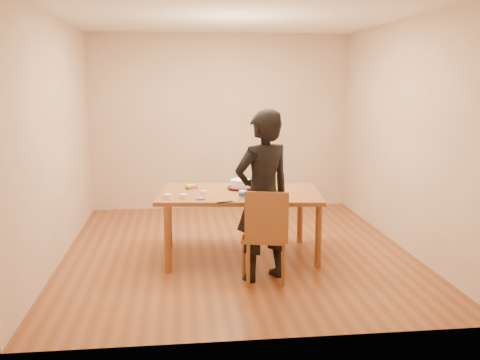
{
  "coord_description": "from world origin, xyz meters",
  "views": [
    {
      "loc": [
        -0.66,
        -6.07,
        1.98
      ],
      "look_at": [
        0.01,
        -0.28,
        0.9
      ],
      "focal_mm": 40.0,
      "sensor_mm": 36.0,
      "label": 1
    }
  ],
  "objects": [
    {
      "name": "dining_chair",
      "position": [
        0.16,
        -1.0,
        0.45
      ],
      "size": [
        0.49,
        0.49,
        0.04
      ],
      "primitive_type": "cube",
      "rotation": [
        0.0,
        0.0,
        -0.24
      ],
      "color": "brown",
      "rests_on": "floor"
    },
    {
      "name": "dining_table",
      "position": [
        0.01,
        -0.23,
        0.73
      ],
      "size": [
        1.9,
        1.26,
        0.04
      ],
      "primitive_type": "cube",
      "rotation": [
        0.0,
        0.0,
        -0.11
      ],
      "color": "brown",
      "rests_on": "floor"
    },
    {
      "name": "ramekin_green",
      "position": [
        -0.62,
        -0.45,
        0.77
      ],
      "size": [
        0.08,
        0.08,
        0.04
      ],
      "primitive_type": "cylinder",
      "color": "white",
      "rests_on": "dining_table"
    },
    {
      "name": "cake",
      "position": [
        0.04,
        -0.06,
        0.81
      ],
      "size": [
        0.24,
        0.24,
        0.08
      ],
      "primitive_type": "cylinder",
      "color": "white",
      "rests_on": "cake_plate"
    },
    {
      "name": "room_shell",
      "position": [
        0.0,
        0.34,
        1.35
      ],
      "size": [
        4.0,
        4.5,
        2.7
      ],
      "color": "brown",
      "rests_on": "ground"
    },
    {
      "name": "spatula",
      "position": [
        -0.2,
        -0.73,
        0.76
      ],
      "size": [
        0.18,
        0.05,
        0.01
      ],
      "primitive_type": "cube",
      "rotation": [
        0.0,
        0.0,
        0.22
      ],
      "color": "black",
      "rests_on": "dining_table"
    },
    {
      "name": "frosting_dollop",
      "position": [
        -0.44,
        -0.55,
        0.77
      ],
      "size": [
        0.04,
        0.04,
        0.02
      ],
      "primitive_type": "ellipsoid",
      "color": "white",
      "rests_on": "frosting_lid"
    },
    {
      "name": "frosting_tub",
      "position": [
        0.01,
        -0.52,
        0.79
      ],
      "size": [
        0.09,
        0.09,
        0.08
      ],
      "primitive_type": "cylinder",
      "color": "white",
      "rests_on": "dining_table"
    },
    {
      "name": "person",
      "position": [
        0.16,
        -0.96,
        0.86
      ],
      "size": [
        0.74,
        0.63,
        1.72
      ],
      "primitive_type": "imported",
      "rotation": [
        0.0,
        0.0,
        3.57
      ],
      "color": "black",
      "rests_on": "floor"
    },
    {
      "name": "frosting_dome",
      "position": [
        0.04,
        -0.06,
        0.87
      ],
      "size": [
        0.23,
        0.23,
        0.03
      ],
      "primitive_type": "ellipsoid",
      "color": "white",
      "rests_on": "cake"
    },
    {
      "name": "candy_box_pink",
      "position": [
        -0.52,
        0.04,
        0.76
      ],
      "size": [
        0.15,
        0.12,
        0.02
      ],
      "primitive_type": "cube",
      "rotation": [
        0.0,
        0.0,
        0.5
      ],
      "color": "#CB2F6E",
      "rests_on": "dining_table"
    },
    {
      "name": "cake_plate",
      "position": [
        0.04,
        -0.06,
        0.76
      ],
      "size": [
        0.31,
        0.31,
        0.02
      ],
      "primitive_type": "cylinder",
      "color": "#AF0B2B",
      "rests_on": "dining_table"
    },
    {
      "name": "frosting_lid",
      "position": [
        -0.44,
        -0.55,
        0.76
      ],
      "size": [
        0.1,
        0.1,
        0.01
      ],
      "primitive_type": "cylinder",
      "color": "#1B45B3",
      "rests_on": "dining_table"
    },
    {
      "name": "ramekin_yellow",
      "position": [
        -0.4,
        -0.27,
        0.77
      ],
      "size": [
        0.07,
        0.07,
        0.04
      ],
      "primitive_type": "cylinder",
      "color": "white",
      "rests_on": "dining_table"
    },
    {
      "name": "ramekin_multi",
      "position": [
        -0.79,
        -0.43,
        0.77
      ],
      "size": [
        0.08,
        0.08,
        0.04
      ],
      "primitive_type": "cylinder",
      "color": "white",
      "rests_on": "dining_table"
    },
    {
      "name": "candy_box_green",
      "position": [
        -0.53,
        0.04,
        0.78
      ],
      "size": [
        0.16,
        0.15,
        0.02
      ],
      "primitive_type": "cube",
      "rotation": [
        0.0,
        0.0,
        0.69
      ],
      "color": "#27961B",
      "rests_on": "candy_box_pink"
    }
  ]
}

